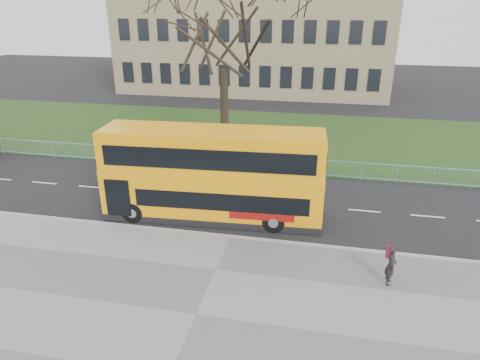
# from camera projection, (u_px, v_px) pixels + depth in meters

# --- Properties ---
(ground) EXTENTS (120.00, 120.00, 0.00)m
(ground) POSITION_uv_depth(u_px,v_px,m) (238.00, 223.00, 20.33)
(ground) COLOR black
(ground) RESTS_ON ground
(pavement) EXTENTS (80.00, 10.50, 0.12)m
(pavement) POSITION_uv_depth(u_px,v_px,m) (196.00, 316.00, 14.21)
(pavement) COLOR slate
(pavement) RESTS_ON ground
(kerb) EXTENTS (80.00, 0.20, 0.14)m
(kerb) POSITION_uv_depth(u_px,v_px,m) (230.00, 238.00, 18.90)
(kerb) COLOR gray
(kerb) RESTS_ON ground
(grass_verge) EXTENTS (80.00, 15.40, 0.08)m
(grass_verge) POSITION_uv_depth(u_px,v_px,m) (275.00, 136.00, 33.25)
(grass_verge) COLOR #1D3714
(grass_verge) RESTS_ON ground
(guard_railing) EXTENTS (40.00, 0.12, 1.10)m
(guard_railing) POSITION_uv_depth(u_px,v_px,m) (260.00, 164.00, 26.09)
(guard_railing) COLOR #80B4E4
(guard_railing) RESTS_ON ground
(bare_tree) EXTENTS (9.27, 9.27, 13.24)m
(bare_tree) POSITION_uv_depth(u_px,v_px,m) (224.00, 53.00, 27.36)
(bare_tree) COLOR black
(bare_tree) RESTS_ON grass_verge
(civic_building) EXTENTS (30.00, 15.00, 14.00)m
(civic_building) POSITION_uv_depth(u_px,v_px,m) (257.00, 27.00, 50.22)
(civic_building) COLOR #857154
(civic_building) RESTS_ON ground
(yellow_bus) EXTENTS (10.42, 3.04, 4.32)m
(yellow_bus) POSITION_uv_depth(u_px,v_px,m) (213.00, 173.00, 20.03)
(yellow_bus) COLOR #FFA10A
(yellow_bus) RESTS_ON ground
(pedestrian) EXTENTS (0.43, 0.60, 1.55)m
(pedestrian) POSITION_uv_depth(u_px,v_px,m) (391.00, 265.00, 15.47)
(pedestrian) COLOR black
(pedestrian) RESTS_ON pavement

